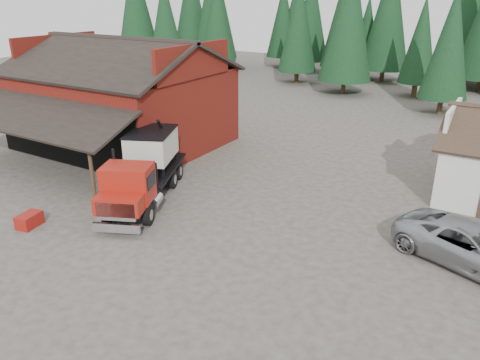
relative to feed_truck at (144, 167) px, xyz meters
The scene contains 9 objects.
ground 5.31m from the feed_truck, 45.75° to the right, with size 120.00×120.00×0.00m, color #463F37.
red_barn 9.84m from the feed_truck, 139.93° to the left, with size 12.80×13.63×7.18m.
conifer_backdrop 38.60m from the feed_truck, 84.79° to the left, with size 76.00×16.00×16.00m, color black, non-canonical shape.
near_pine_a 30.97m from the feed_truck, 127.16° to the left, with size 4.40×4.40×11.40m.
near_pine_b 28.37m from the feed_truck, 70.20° to the left, with size 3.96×3.96×10.40m.
near_pine_d 30.93m from the feed_truck, 90.93° to the left, with size 5.28×5.28×13.40m.
feed_truck is the anchor object (origin of this frame).
silver_car 14.91m from the feed_truck, ahead, with size 2.67×5.80×1.61m, color #A1A2A8.
equip_box 5.73m from the feed_truck, 116.72° to the right, with size 0.70×1.10×0.60m, color maroon.
Camera 1 is at (11.76, -12.47, 9.82)m, focal length 35.00 mm.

